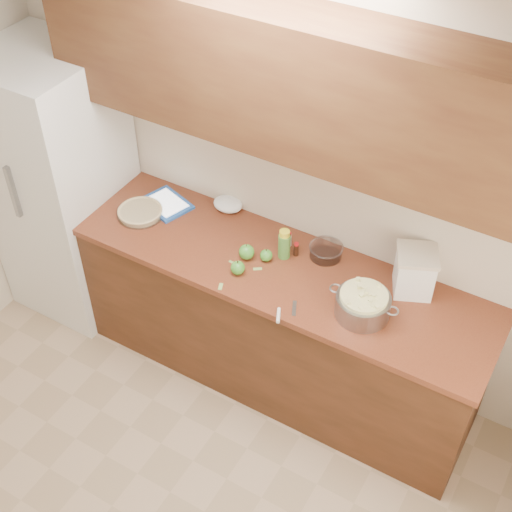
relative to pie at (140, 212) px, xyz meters
The scene contains 20 objects.
room_shell 1.70m from the pie, 60.14° to the right, with size 3.60×3.60×3.60m.
counter_run 0.96m from the pie, ahead, with size 2.64×0.68×0.92m.
upper_cabinets 1.32m from the pie, 12.61° to the left, with size 2.60×0.34×0.70m, color #57361A.
fridge 0.61m from the pie, behind, with size 0.70×0.70×1.80m, color silver.
pie is the anchor object (origin of this frame).
colander 1.46m from the pie, ahead, with size 0.38×0.28×0.14m.
flour_canister 1.63m from the pie, ahead, with size 0.27×0.27×0.26m.
tablet 0.17m from the pie, 63.92° to the left, with size 0.34×0.30×0.02m.
paring_knife 1.14m from the pie, 14.55° to the right, with size 0.10×0.19×0.02m.
lemon_bottle 0.92m from the pie, ahead, with size 0.07×0.07×0.18m.
cinnamon_shaker 0.91m from the pie, 13.30° to the left, with size 0.04×0.04×0.09m.
vanilla_bottle 0.97m from the pie, ahead, with size 0.03×0.03×0.09m.
mixing_bowl 1.13m from the pie, 11.91° to the left, with size 0.19×0.19×0.07m.
paper_towel 0.52m from the pie, 36.78° to the left, with size 0.18×0.15×0.08m, color white.
apple_left 0.74m from the pie, ahead, with size 0.09×0.09×0.10m.
apple_center 0.84m from the pie, ahead, with size 0.07×0.07×0.08m.
apple_front 0.77m from the pie, ahead, with size 0.08×0.08×0.09m.
peel_a 0.84m from the pie, ahead, with size 0.05×0.02×0.00m, color #8EB759.
peel_b 0.69m from the pie, ahead, with size 0.04×0.01×0.00m, color #8EB759.
peel_c 0.78m from the pie, 20.04° to the right, with size 0.05×0.02×0.00m, color #8EB759.
Camera 1 is at (1.42, -1.04, 3.61)m, focal length 50.00 mm.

